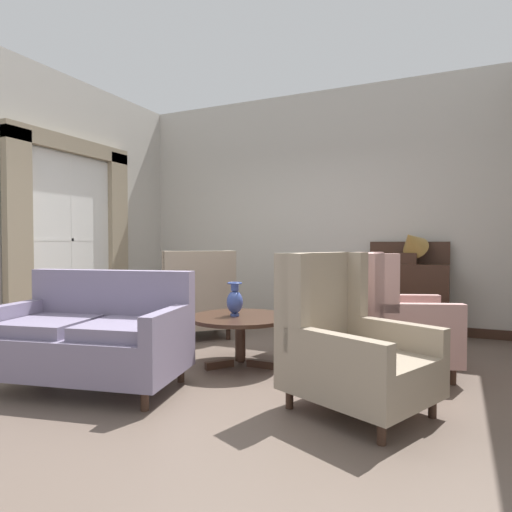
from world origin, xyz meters
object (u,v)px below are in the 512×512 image
armchair_near_window (196,301)px  armchair_far_left (347,346)px  armchair_near_sideboard (396,322)px  settee (93,337)px  side_table (343,317)px  armchair_back_corner (331,311)px  coffee_table (240,324)px  sideboard (407,295)px  porcelain_vase (235,300)px  gramophone (411,245)px

armchair_near_window → armchair_far_left: (2.24, -1.55, -0.01)m
armchair_near_window → armchair_near_sideboard: 2.50m
settee → armchair_near_sideboard: armchair_near_sideboard is taller
settee → side_table: 2.43m
settee → armchair_far_left: size_ratio=1.43×
armchair_near_sideboard → armchair_back_corner: bearing=29.5°
coffee_table → armchair_far_left: armchair_far_left is taller
settee → armchair_near_window: 1.96m
sideboard → armchair_near_window: bearing=-153.1°
armchair_near_sideboard → side_table: armchair_near_sideboard is taller
armchair_back_corner → armchair_far_left: (0.57, -1.68, 0.02)m
armchair_near_sideboard → armchair_far_left: (-0.20, -1.03, -0.01)m
armchair_near_window → armchair_far_left: 2.73m
side_table → porcelain_vase: bearing=-139.5°
sideboard → gramophone: (0.05, -0.09, 0.63)m
settee → coffee_table: bearing=41.3°
armchair_back_corner → sideboard: sideboard is taller
armchair_near_sideboard → armchair_far_left: armchair_far_left is taller
side_table → armchair_far_left: bearing=-75.2°
porcelain_vase → armchair_far_left: bearing=-28.1°
coffee_table → armchair_back_corner: (0.63, 1.00, 0.03)m
armchair_far_left → gramophone: gramophone is taller
gramophone → settee: bearing=-125.4°
porcelain_vase → armchair_back_corner: size_ratio=0.28×
settee → armchair_back_corner: bearing=43.5°
armchair_far_left → side_table: armchair_far_left is taller
armchair_near_window → armchair_near_sideboard: bearing=123.7°
armchair_far_left → gramophone: (0.17, 2.66, 0.71)m
settee → porcelain_vase: bearing=42.4°
side_table → gramophone: bearing=66.5°
armchair_back_corner → sideboard: 1.27m
coffee_table → porcelain_vase: bearing=-158.0°
porcelain_vase → armchair_near_sideboard: size_ratio=0.30×
settee → armchair_back_corner: (1.43, 2.08, 0.02)m
coffee_table → side_table: size_ratio=1.40×
coffee_table → sideboard: sideboard is taller
armchair_back_corner → gramophone: gramophone is taller
armchair_near_window → armchair_back_corner: bearing=140.4°
settee → side_table: settee is taller
armchair_back_corner → armchair_near_sideboard: 1.02m
coffee_table → armchair_back_corner: armchair_back_corner is taller
porcelain_vase → settee: bearing=-125.6°
coffee_table → settee: bearing=-126.7°
gramophone → side_table: bearing=-113.5°
armchair_back_corner → armchair_far_left: bearing=134.2°
porcelain_vase → gramophone: 2.50m
coffee_table → armchair_near_window: armchair_near_window is taller
settee → gramophone: 3.83m
gramophone → porcelain_vase: bearing=-125.3°
armchair_back_corner → armchair_near_sideboard: armchair_near_sideboard is taller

